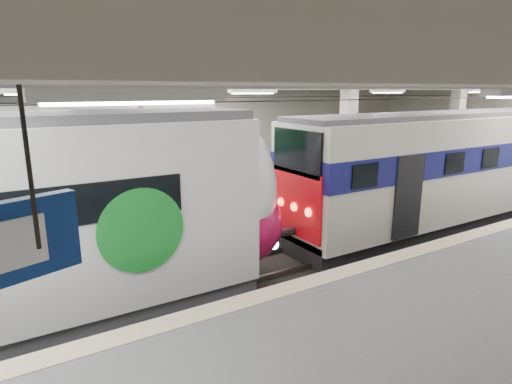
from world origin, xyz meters
TOP-DOWN VIEW (x-y plane):
  - station_hall at (0.00, -1.74)m, footprint 36.00×24.00m
  - modern_emu at (-7.04, -0.00)m, footprint 14.12×2.92m
  - older_rer at (6.50, 0.00)m, footprint 12.66×2.80m

SIDE VIEW (x-z plane):
  - older_rer at x=6.50m, z-range 0.10..4.32m
  - modern_emu at x=-7.04m, z-range -0.04..4.50m
  - station_hall at x=0.00m, z-range 0.37..6.12m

